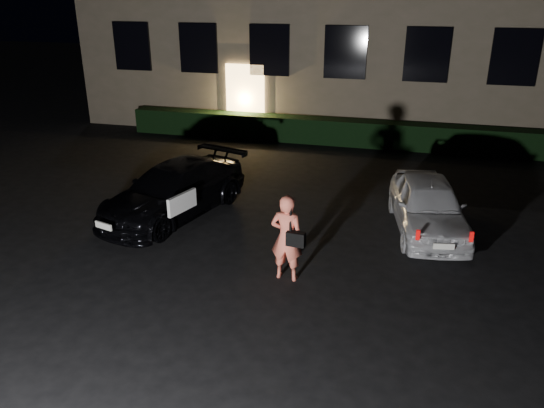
# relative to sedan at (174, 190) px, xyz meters

# --- Properties ---
(ground) EXTENTS (80.00, 80.00, 0.00)m
(ground) POSITION_rel_sedan_xyz_m (2.87, -3.42, -0.60)
(ground) COLOR black
(ground) RESTS_ON ground
(hedge) EXTENTS (15.00, 0.70, 0.85)m
(hedge) POSITION_rel_sedan_xyz_m (2.87, 7.08, -0.17)
(hedge) COLOR black
(hedge) RESTS_ON ground
(sedan) EXTENTS (2.78, 4.43, 1.20)m
(sedan) POSITION_rel_sedan_xyz_m (0.00, 0.00, 0.00)
(sedan) COLOR black
(sedan) RESTS_ON ground
(hatch) EXTENTS (1.98, 3.67, 1.18)m
(hatch) POSITION_rel_sedan_xyz_m (5.72, 0.59, -0.01)
(hatch) COLOR silver
(hatch) RESTS_ON ground
(man) EXTENTS (0.68, 0.44, 1.64)m
(man) POSITION_rel_sedan_xyz_m (3.24, -2.23, 0.22)
(man) COLOR #F26D56
(man) RESTS_ON ground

